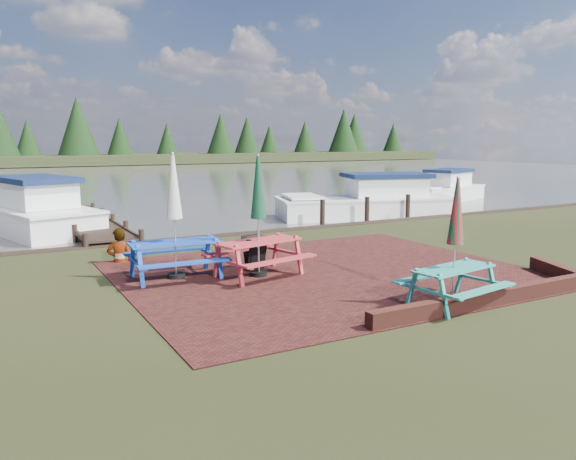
{
  "coord_description": "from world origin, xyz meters",
  "views": [
    {
      "loc": [
        -6.81,
        -9.56,
        3.05
      ],
      "look_at": [
        -0.71,
        1.53,
        1.0
      ],
      "focal_mm": 35.0,
      "sensor_mm": 36.0,
      "label": 1
    }
  ],
  "objects_px": {
    "jetty": "(89,222)",
    "boat_near": "(370,203)",
    "picnic_table_red": "(259,235)",
    "picnic_table_blue": "(175,236)",
    "boat_jetty": "(29,213)",
    "boat_far": "(443,191)",
    "picnic_table_teal": "(454,262)",
    "chalkboard": "(255,253)",
    "person": "(118,229)"
  },
  "relations": [
    {
      "from": "jetty",
      "to": "boat_near",
      "type": "height_order",
      "value": "boat_near"
    },
    {
      "from": "picnic_table_red",
      "to": "boat_near",
      "type": "relative_size",
      "value": 0.34
    },
    {
      "from": "picnic_table_blue",
      "to": "boat_jetty",
      "type": "bearing_deg",
      "value": 104.62
    },
    {
      "from": "picnic_table_red",
      "to": "boat_near",
      "type": "distance_m",
      "value": 11.86
    },
    {
      "from": "boat_near",
      "to": "boat_far",
      "type": "height_order",
      "value": "boat_near"
    },
    {
      "from": "picnic_table_red",
      "to": "picnic_table_teal",
      "type": "bearing_deg",
      "value": -72.28
    },
    {
      "from": "chalkboard",
      "to": "picnic_table_blue",
      "type": "bearing_deg",
      "value": 163.0
    },
    {
      "from": "picnic_table_blue",
      "to": "jetty",
      "type": "relative_size",
      "value": 0.3
    },
    {
      "from": "jetty",
      "to": "boat_far",
      "type": "distance_m",
      "value": 18.19
    },
    {
      "from": "boat_jetty",
      "to": "boat_far",
      "type": "bearing_deg",
      "value": -15.61
    },
    {
      "from": "chalkboard",
      "to": "boat_near",
      "type": "relative_size",
      "value": 0.1
    },
    {
      "from": "picnic_table_blue",
      "to": "jetty",
      "type": "bearing_deg",
      "value": 94.61
    },
    {
      "from": "picnic_table_blue",
      "to": "chalkboard",
      "type": "bearing_deg",
      "value": -1.36
    },
    {
      "from": "picnic_table_blue",
      "to": "boat_jetty",
      "type": "xyz_separation_m",
      "value": [
        -2.19,
        10.1,
        -0.52
      ]
    },
    {
      "from": "picnic_table_blue",
      "to": "person",
      "type": "relative_size",
      "value": 1.59
    },
    {
      "from": "boat_near",
      "to": "picnic_table_red",
      "type": "bearing_deg",
      "value": 147.5
    },
    {
      "from": "picnic_table_teal",
      "to": "jetty",
      "type": "height_order",
      "value": "picnic_table_teal"
    },
    {
      "from": "boat_near",
      "to": "picnic_table_teal",
      "type": "bearing_deg",
      "value": 166.08
    },
    {
      "from": "picnic_table_teal",
      "to": "person",
      "type": "height_order",
      "value": "picnic_table_teal"
    },
    {
      "from": "person",
      "to": "jetty",
      "type": "bearing_deg",
      "value": -72.79
    },
    {
      "from": "picnic_table_blue",
      "to": "boat_jetty",
      "type": "height_order",
      "value": "picnic_table_blue"
    },
    {
      "from": "picnic_table_teal",
      "to": "picnic_table_red",
      "type": "height_order",
      "value": "picnic_table_red"
    },
    {
      "from": "picnic_table_blue",
      "to": "boat_jetty",
      "type": "distance_m",
      "value": 10.34
    },
    {
      "from": "chalkboard",
      "to": "boat_jetty",
      "type": "distance_m",
      "value": 10.99
    },
    {
      "from": "chalkboard",
      "to": "person",
      "type": "xyz_separation_m",
      "value": [
        -2.6,
        2.38,
        0.44
      ]
    },
    {
      "from": "boat_far",
      "to": "picnic_table_blue",
      "type": "bearing_deg",
      "value": 101.63
    },
    {
      "from": "picnic_table_red",
      "to": "picnic_table_blue",
      "type": "xyz_separation_m",
      "value": [
        -1.69,
        0.71,
        0.01
      ]
    },
    {
      "from": "picnic_table_red",
      "to": "person",
      "type": "height_order",
      "value": "picnic_table_red"
    },
    {
      "from": "picnic_table_red",
      "to": "chalkboard",
      "type": "xyz_separation_m",
      "value": [
        0.18,
        0.58,
        -0.52
      ]
    },
    {
      "from": "chalkboard",
      "to": "boat_jetty",
      "type": "bearing_deg",
      "value": 98.39
    },
    {
      "from": "picnic_table_red",
      "to": "jetty",
      "type": "xyz_separation_m",
      "value": [
        -2.04,
        9.75,
        -0.83
      ]
    },
    {
      "from": "person",
      "to": "picnic_table_red",
      "type": "bearing_deg",
      "value": 149.7
    },
    {
      "from": "person",
      "to": "boat_jetty",
      "type": "bearing_deg",
      "value": -59.03
    },
    {
      "from": "jetty",
      "to": "boat_near",
      "type": "xyz_separation_m",
      "value": [
        10.99,
        -1.99,
        0.29
      ]
    },
    {
      "from": "picnic_table_blue",
      "to": "jetty",
      "type": "height_order",
      "value": "picnic_table_blue"
    },
    {
      "from": "boat_jetty",
      "to": "picnic_table_teal",
      "type": "bearing_deg",
      "value": -83.17
    },
    {
      "from": "boat_far",
      "to": "person",
      "type": "height_order",
      "value": "person"
    },
    {
      "from": "chalkboard",
      "to": "boat_jetty",
      "type": "relative_size",
      "value": 0.1
    },
    {
      "from": "jetty",
      "to": "boat_jetty",
      "type": "distance_m",
      "value": 2.15
    },
    {
      "from": "boat_near",
      "to": "picnic_table_blue",
      "type": "bearing_deg",
      "value": 140.12
    },
    {
      "from": "boat_far",
      "to": "person",
      "type": "relative_size",
      "value": 3.62
    },
    {
      "from": "boat_far",
      "to": "jetty",
      "type": "bearing_deg",
      "value": 75.45
    },
    {
      "from": "boat_near",
      "to": "jetty",
      "type": "bearing_deg",
      "value": 96.31
    },
    {
      "from": "boat_jetty",
      "to": "person",
      "type": "relative_size",
      "value": 4.57
    },
    {
      "from": "chalkboard",
      "to": "person",
      "type": "height_order",
      "value": "person"
    },
    {
      "from": "picnic_table_teal",
      "to": "boat_near",
      "type": "xyz_separation_m",
      "value": [
        6.76,
        11.49,
        -0.42
      ]
    },
    {
      "from": "boat_far",
      "to": "chalkboard",
      "type": "bearing_deg",
      "value": 104.75
    },
    {
      "from": "picnic_table_teal",
      "to": "person",
      "type": "relative_size",
      "value": 1.37
    },
    {
      "from": "picnic_table_red",
      "to": "jetty",
      "type": "relative_size",
      "value": 0.3
    },
    {
      "from": "boat_far",
      "to": "person",
      "type": "distance_m",
      "value": 20.16
    }
  ]
}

